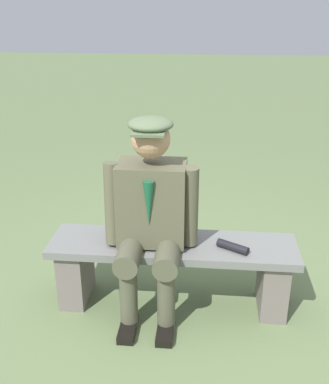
{
  "coord_description": "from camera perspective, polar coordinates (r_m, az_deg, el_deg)",
  "views": [
    {
      "loc": [
        -0.2,
        2.6,
        1.9
      ],
      "look_at": [
        0.05,
        0.0,
        0.81
      ],
      "focal_mm": 43.31,
      "sensor_mm": 36.0,
      "label": 1
    }
  ],
  "objects": [
    {
      "name": "bench",
      "position": [
        3.06,
        0.99,
        -8.88
      ],
      "size": [
        1.58,
        0.4,
        0.46
      ],
      "color": "slate",
      "rests_on": "ground"
    },
    {
      "name": "ground_plane",
      "position": [
        3.22,
        0.96,
        -13.39
      ],
      "size": [
        30.0,
        30.0,
        0.0
      ],
      "primitive_type": "plane",
      "color": "#62754A"
    },
    {
      "name": "rolled_magazine",
      "position": [
        2.91,
        8.4,
        -6.69
      ],
      "size": [
        0.2,
        0.15,
        0.05
      ],
      "primitive_type": "cylinder",
      "rotation": [
        0.0,
        1.57,
        -0.53
      ],
      "color": "black",
      "rests_on": "bench"
    },
    {
      "name": "seated_man",
      "position": [
        2.82,
        -1.71,
        -2.35
      ],
      "size": [
        0.59,
        0.59,
        1.28
      ],
      "color": "brown",
      "rests_on": "ground"
    }
  ]
}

